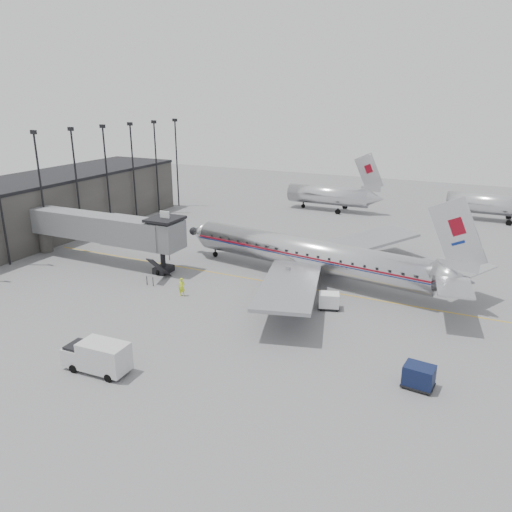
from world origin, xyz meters
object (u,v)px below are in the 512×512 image
Objects in this scene: baggage_cart_navy at (419,376)px; baggage_cart_white at (329,301)px; service_van at (97,356)px; ramp_worker at (182,287)px; airliner at (313,255)px.

baggage_cart_white is (-9.65, 10.14, -0.06)m from baggage_cart_navy.
baggage_cart_navy is at bearing -64.42° from baggage_cart_white.
service_van reaches higher than baggage_cart_white.
baggage_cart_white is 1.25× the size of ramp_worker.
ramp_worker reaches higher than baggage_cart_navy.
airliner reaches higher than baggage_cart_white.
airliner is 15.16× the size of baggage_cart_navy.
ramp_worker is at bearing -126.02° from airliner.
baggage_cart_navy is (13.74, -17.03, -1.88)m from airliner.
ramp_worker is at bearing 174.96° from baggage_cart_white.
airliner is 14.71× the size of baggage_cart_white.
ramp_worker is (-24.00, 6.83, 0.05)m from baggage_cart_navy.
baggage_cart_navy is 1.21× the size of ramp_worker.
service_van is at bearing -141.70° from baggage_cart_white.
baggage_cart_navy is (21.65, 7.87, -0.37)m from service_van.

